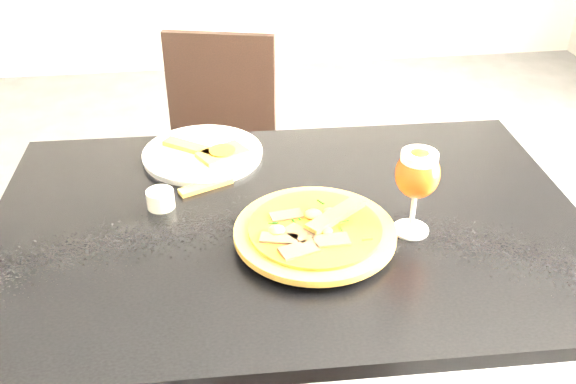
{
  "coord_description": "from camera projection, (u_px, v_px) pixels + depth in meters",
  "views": [
    {
      "loc": [
        0.07,
        -0.88,
        1.48
      ],
      "look_at": [
        0.21,
        0.15,
        0.83
      ],
      "focal_mm": 40.0,
      "sensor_mm": 36.0,
      "label": 1
    }
  ],
  "objects": [
    {
      "name": "plate_second",
      "position": [
        203.0,
        154.0,
        1.51
      ],
      "size": [
        0.37,
        0.37,
        0.01
      ],
      "primitive_type": "cylinder",
      "rotation": [
        0.0,
        0.0,
        -0.44
      ],
      "color": "white",
      "rests_on": "dining_table"
    },
    {
      "name": "sauce_cup",
      "position": [
        160.0,
        198.0,
        1.32
      ],
      "size": [
        0.06,
        0.06,
        0.04
      ],
      "color": "silver",
      "rests_on": "dining_table"
    },
    {
      "name": "crust_scraps",
      "position": [
        211.0,
        151.0,
        1.5
      ],
      "size": [
        0.2,
        0.15,
        0.02
      ],
      "rotation": [
        0.0,
        0.0,
        -0.2
      ],
      "color": "#996725",
      "rests_on": "plate_second"
    },
    {
      "name": "pizza",
      "position": [
        315.0,
        230.0,
        1.22
      ],
      "size": [
        0.31,
        0.31,
        0.03
      ],
      "rotation": [
        0.0,
        0.0,
        0.35
      ],
      "color": "#996725",
      "rests_on": "plate_main"
    },
    {
      "name": "loose_crust",
      "position": [
        206.0,
        186.0,
        1.39
      ],
      "size": [
        0.12,
        0.07,
        0.01
      ],
      "primitive_type": "cube",
      "rotation": [
        0.0,
        0.0,
        0.41
      ],
      "color": "#996725",
      "rests_on": "dining_table"
    },
    {
      "name": "beer_glass",
      "position": [
        417.0,
        174.0,
        1.19
      ],
      "size": [
        0.09,
        0.09,
        0.18
      ],
      "color": "silver",
      "rests_on": "dining_table"
    },
    {
      "name": "chair_far",
      "position": [
        217.0,
        153.0,
        2.14
      ],
      "size": [
        0.47,
        0.47,
        0.83
      ],
      "rotation": [
        0.0,
        0.0,
        -0.25
      ],
      "color": "black",
      "rests_on": "ground"
    },
    {
      "name": "plate_main",
      "position": [
        314.0,
        234.0,
        1.24
      ],
      "size": [
        0.34,
        0.34,
        0.01
      ],
      "primitive_type": "cylinder",
      "rotation": [
        0.0,
        0.0,
        0.32
      ],
      "color": "white",
      "rests_on": "dining_table"
    },
    {
      "name": "dining_table",
      "position": [
        288.0,
        254.0,
        1.34
      ],
      "size": [
        1.22,
        0.84,
        0.75
      ],
      "rotation": [
        0.0,
        0.0,
        -0.03
      ],
      "color": "black",
      "rests_on": "ground"
    }
  ]
}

